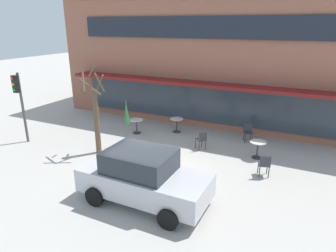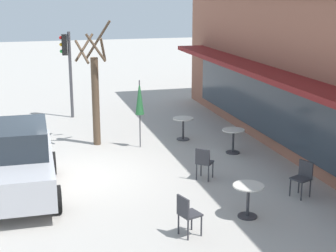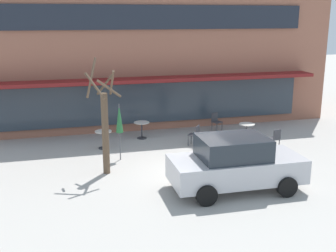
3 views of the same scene
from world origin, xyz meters
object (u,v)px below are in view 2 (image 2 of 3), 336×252
cafe_chair_2 (187,212)px  cafe_chair_0 (303,176)px  cafe_chair_1 (204,161)px  cafe_table_streetside (233,137)px  parked_sedan (15,161)px  patio_umbrella_green_folded (140,98)px  cafe_table_near_wall (248,195)px  street_tree (95,92)px  cafe_table_by_tree (183,125)px  traffic_light_pole (67,60)px

cafe_chair_2 → cafe_chair_0: bearing=110.8°
cafe_chair_0 → cafe_chair_1: size_ratio=1.00×
cafe_table_streetside → parked_sedan: size_ratio=0.18×
cafe_chair_2 → parked_sedan: size_ratio=0.21×
patio_umbrella_green_folded → cafe_table_near_wall: bearing=11.4°
patio_umbrella_green_folded → parked_sedan: bearing=-51.0°
cafe_chair_2 → street_tree: street_tree is taller
cafe_table_by_tree → cafe_chair_0: bearing=14.0°
cafe_table_near_wall → cafe_chair_1: 2.48m
cafe_chair_1 → parked_sedan: 4.84m
cafe_table_by_tree → cafe_table_streetside: bearing=30.1°
cafe_chair_2 → traffic_light_pole: 11.31m
patio_umbrella_green_folded → cafe_chair_1: bearing=16.5°
cafe_table_by_tree → cafe_chair_2: (6.84, -2.01, 0.01)m
cafe_table_by_tree → traffic_light_pole: 5.74m
traffic_light_pole → patio_umbrella_green_folded: bearing=21.4°
cafe_chair_0 → cafe_chair_2: bearing=-69.2°
cafe_chair_1 → traffic_light_pole: traffic_light_pole is taller
cafe_chair_1 → street_tree: street_tree is taller
parked_sedan → traffic_light_pole: size_ratio=1.24×
traffic_light_pole → cafe_table_near_wall: bearing=16.0°
cafe_table_near_wall → patio_umbrella_green_folded: patio_umbrella_green_folded is taller
cafe_chair_0 → cafe_chair_2: (1.29, -3.39, 0.00)m
cafe_table_near_wall → cafe_table_streetside: (-4.47, 1.49, 0.00)m
patio_umbrella_green_folded → cafe_chair_2: 6.48m
cafe_table_near_wall → patio_umbrella_green_folded: size_ratio=0.35×
cafe_table_near_wall → cafe_chair_0: (-0.76, 1.80, 0.01)m
cafe_chair_1 → parked_sedan: size_ratio=0.21×
cafe_table_by_tree → cafe_chair_1: (3.84, -0.60, 0.01)m
cafe_table_near_wall → traffic_light_pole: size_ratio=0.22×
cafe_table_by_tree → cafe_chair_0: (5.55, 1.38, 0.01)m
cafe_chair_1 → parked_sedan: bearing=-93.2°
cafe_chair_0 → traffic_light_pole: traffic_light_pole is taller
cafe_chair_0 → parked_sedan: parked_sedan is taller
cafe_table_near_wall → street_tree: size_ratio=0.19×
cafe_table_by_tree → parked_sedan: parked_sedan is taller
cafe_table_streetside → parked_sedan: parked_sedan is taller
cafe_table_near_wall → parked_sedan: parked_sedan is taller
cafe_chair_1 → cafe_chair_2: (3.00, -1.42, 0.00)m
cafe_table_near_wall → cafe_table_streetside: 4.71m
cafe_chair_1 → parked_sedan: parked_sedan is taller
street_tree → traffic_light_pole: bearing=-172.5°
cafe_table_near_wall → cafe_table_by_tree: same height
cafe_table_streetside → cafe_chair_2: size_ratio=0.85×
parked_sedan → traffic_light_pole: (-7.80, 1.98, 1.42)m
cafe_table_by_tree → street_tree: 3.17m
cafe_chair_0 → cafe_chair_2: 3.63m
cafe_chair_0 → cafe_chair_1: same height
cafe_table_near_wall → parked_sedan: (-2.75, -5.00, 0.36)m
parked_sedan → cafe_chair_1: bearing=86.8°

